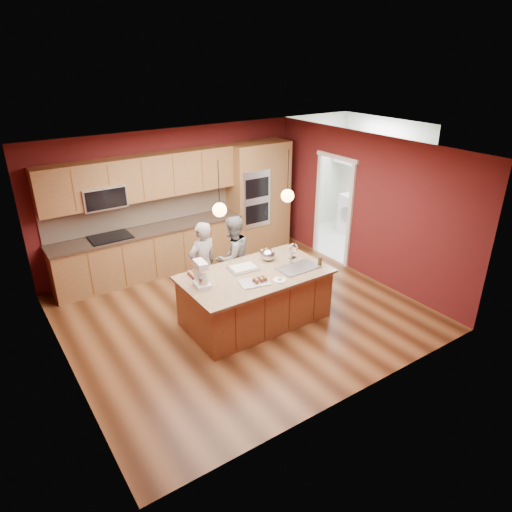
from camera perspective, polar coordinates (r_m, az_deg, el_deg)
floor at (r=7.74m, az=-1.84°, el=-7.02°), size 5.50×5.50×0.00m
ceiling at (r=6.73m, az=-2.15°, el=12.99°), size 5.50×5.50×0.00m
wall_back at (r=9.22m, az=-10.38°, el=7.11°), size 5.50×0.00×5.50m
wall_front at (r=5.39m, az=12.46°, el=-6.10°), size 5.50×0.00×5.50m
wall_left at (r=6.25m, az=-23.84°, el=-3.25°), size 0.00×5.00×5.00m
wall_right at (r=8.81m, az=13.41°, el=6.01°), size 0.00×5.00×5.00m
cabinet_run at (r=8.88m, az=-13.50°, el=3.64°), size 3.74×0.64×2.30m
oven_column at (r=9.88m, az=0.30°, el=7.46°), size 1.30×0.62×2.30m
doorway_trim at (r=9.41m, az=9.62°, el=5.60°), size 0.08×1.11×2.20m
laundry_room at (r=10.59m, az=15.03°, el=12.28°), size 2.60×2.70×2.70m
pendant_left at (r=6.38m, az=-4.58°, el=5.80°), size 0.20×0.20×0.80m
pendant_right at (r=7.01m, az=3.96°, el=7.55°), size 0.20×0.20×0.80m
island at (r=7.32m, az=0.02°, el=-5.05°), size 2.30×1.29×1.23m
person_left at (r=7.65m, az=-6.66°, el=-1.12°), size 0.61×0.46×1.51m
person_right at (r=7.91m, az=-2.91°, el=-0.17°), size 0.81×0.68×1.49m
stand_mixer at (r=6.71m, az=-6.87°, el=-2.47°), size 0.24×0.31×0.40m
sheet_cake at (r=7.23m, az=-1.60°, el=-1.53°), size 0.48×0.37×0.05m
cooling_rack at (r=6.82m, az=-0.24°, el=-3.31°), size 0.50×0.40×0.02m
mixing_bowl at (r=7.52m, az=1.52°, el=0.16°), size 0.24×0.24×0.20m
plate at (r=6.90m, az=2.96°, el=-3.02°), size 0.20×0.20×0.01m
tumbler at (r=7.43m, az=7.97°, el=-0.65°), size 0.07×0.07×0.13m
phone at (r=7.65m, az=4.62°, el=-0.22°), size 0.14×0.10×0.01m
cupcakes_left at (r=7.09m, az=-7.47°, el=-2.17°), size 0.25×0.25×0.07m
cupcakes_rack at (r=6.84m, az=0.48°, el=-2.85°), size 0.23×0.15×0.07m
cupcakes_right at (r=7.75m, az=1.42°, el=0.44°), size 0.17×0.26×0.08m
washer at (r=10.66m, az=14.77°, el=4.16°), size 0.75×0.76×0.97m
dryer at (r=11.09m, az=12.28°, el=5.12°), size 0.62×0.64×0.94m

